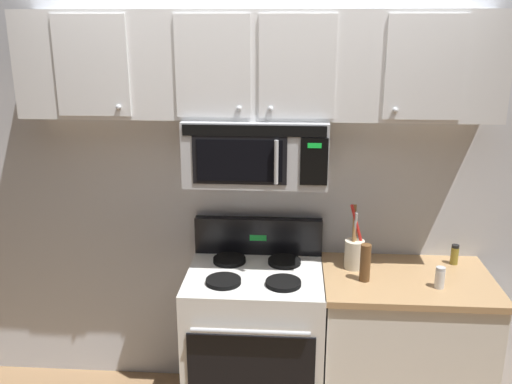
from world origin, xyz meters
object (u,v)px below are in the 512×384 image
at_px(stove_range, 255,341).
at_px(salt_shaker, 440,278).
at_px(over_range_microwave, 257,150).
at_px(pepper_mill, 365,263).
at_px(spice_jar, 455,255).
at_px(utensil_crock_cream, 354,251).

xyz_separation_m(stove_range, salt_shaker, (0.98, -0.12, 0.49)).
height_order(over_range_microwave, pepper_mill, over_range_microwave).
height_order(stove_range, spice_jar, stove_range).
bearing_deg(spice_jar, utensil_crock_cream, -170.88).
relative_size(stove_range, salt_shaker, 9.64).
bearing_deg(stove_range, spice_jar, 9.85).
height_order(utensil_crock_cream, pepper_mill, utensil_crock_cream).
distance_m(utensil_crock_cream, spice_jar, 0.59).
bearing_deg(salt_shaker, pepper_mill, 171.29).
xyz_separation_m(over_range_microwave, salt_shaker, (0.98, -0.23, -0.62)).
height_order(salt_shaker, pepper_mill, pepper_mill).
relative_size(over_range_microwave, pepper_mill, 3.65).
bearing_deg(pepper_mill, salt_shaker, -8.71).
distance_m(stove_range, utensil_crock_cream, 0.78).
bearing_deg(utensil_crock_cream, salt_shaker, -27.43).
relative_size(pepper_mill, spice_jar, 1.78).
distance_m(over_range_microwave, utensil_crock_cream, 0.80).
bearing_deg(salt_shaker, over_range_microwave, 166.59).
bearing_deg(stove_range, over_range_microwave, 90.14).
bearing_deg(stove_range, utensil_crock_cream, 10.61).
distance_m(pepper_mill, spice_jar, 0.60).
bearing_deg(salt_shaker, utensil_crock_cream, 152.57).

